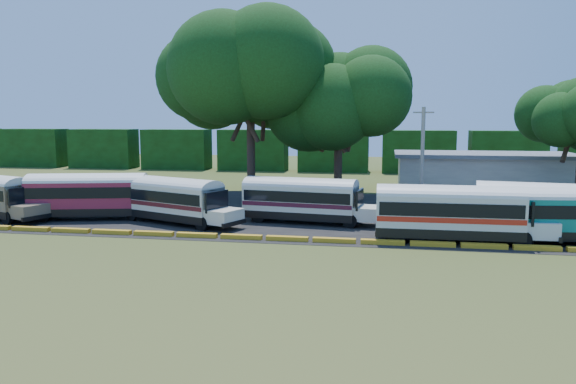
% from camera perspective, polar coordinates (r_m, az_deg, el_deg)
% --- Properties ---
extents(ground, '(160.00, 160.00, 0.00)m').
position_cam_1_polar(ground, '(35.16, -2.79, -5.25)').
color(ground, '#344B19').
rests_on(ground, ground).
extents(asphalt_strip, '(64.00, 24.00, 0.02)m').
position_cam_1_polar(asphalt_strip, '(46.56, 1.68, -2.06)').
color(asphalt_strip, black).
rests_on(asphalt_strip, ground).
extents(curb, '(53.70, 0.45, 0.30)m').
position_cam_1_polar(curb, '(36.08, -2.44, -4.67)').
color(curb, gold).
rests_on(curb, ground).
extents(terminal_building, '(19.00, 9.00, 4.00)m').
position_cam_1_polar(terminal_building, '(64.53, 19.22, 2.03)').
color(terminal_building, beige).
rests_on(terminal_building, ground).
extents(treeline_backdrop, '(130.00, 4.00, 6.00)m').
position_cam_1_polar(treeline_backdrop, '(81.92, 4.65, 4.19)').
color(treeline_backdrop, black).
rests_on(treeline_backdrop, ground).
extents(bus_red, '(11.12, 5.24, 3.55)m').
position_cam_1_polar(bus_red, '(45.77, -19.35, -0.09)').
color(bus_red, black).
rests_on(bus_red, ground).
extents(bus_cream_west, '(10.52, 6.34, 3.40)m').
position_cam_1_polar(bus_cream_west, '(42.45, -11.65, -0.53)').
color(bus_cream_west, black).
rests_on(bus_cream_west, ground).
extents(bus_cream_east, '(10.51, 3.86, 3.37)m').
position_cam_1_polar(bus_cream_east, '(41.67, 1.56, -0.55)').
color(bus_cream_east, black).
rests_on(bus_cream_east, ground).
extents(bus_white_red, '(10.96, 2.82, 3.60)m').
position_cam_1_polar(bus_white_red, '(36.69, 16.33, -1.77)').
color(bus_white_red, black).
rests_on(bus_white_red, ground).
extents(bus_white_blue, '(10.50, 3.91, 3.37)m').
position_cam_1_polar(bus_white_blue, '(42.25, 24.49, -1.13)').
color(bus_white_blue, black).
rests_on(bus_white_blue, ground).
extents(bus_teal, '(10.91, 3.82, 3.51)m').
position_cam_1_polar(bus_teal, '(38.96, 27.15, -1.80)').
color(bus_teal, black).
rests_on(bus_teal, ground).
extents(tree_west, '(13.51, 13.51, 17.19)m').
position_cam_1_polar(tree_west, '(55.07, -3.85, 12.15)').
color(tree_west, '#3E2A1F').
rests_on(tree_west, ground).
extents(tree_center, '(11.16, 11.16, 14.06)m').
position_cam_1_polar(tree_center, '(55.56, 5.19, 9.75)').
color(tree_center, '#3E2A1F').
rests_on(tree_center, ground).
extents(utility_pole, '(1.60, 0.30, 8.63)m').
position_cam_1_polar(utility_pole, '(45.56, 13.47, 3.12)').
color(utility_pole, gray).
rests_on(utility_pole, ground).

